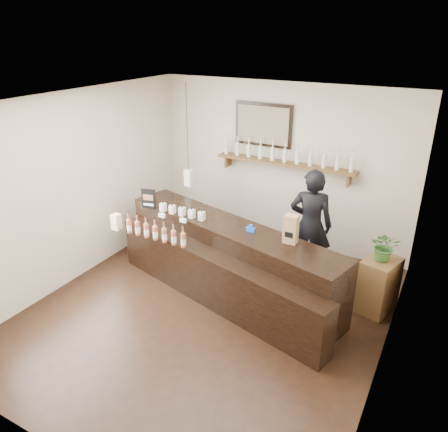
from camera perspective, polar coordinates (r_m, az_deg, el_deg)
ground at (r=6.14m, az=-2.14°, el=-12.33°), size 5.00×5.00×0.00m
room_shell at (r=5.32m, az=-2.42°, el=2.69°), size 5.00×5.00×5.00m
back_wall_decor at (r=7.40m, az=6.16°, el=9.04°), size 2.66×0.96×1.69m
counter at (r=6.30m, az=0.17°, el=-6.09°), size 3.68×1.86×1.18m
promo_sign at (r=6.76m, az=-9.82°, el=2.21°), size 0.22×0.07×0.31m
paper_bag at (r=5.66m, az=8.73°, el=-1.70°), size 0.18×0.14×0.38m
tape_dispenser at (r=5.97m, az=3.50°, el=-1.68°), size 0.13×0.05×0.11m
side_cabinet at (r=6.32m, az=19.53°, el=-8.50°), size 0.52×0.62×0.77m
potted_plant at (r=6.04m, az=20.28°, el=-3.75°), size 0.42×0.38×0.41m
shopkeeper at (r=6.58m, az=11.30°, el=-0.27°), size 0.80×0.60×1.97m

